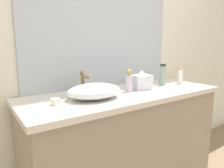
{
  "coord_description": "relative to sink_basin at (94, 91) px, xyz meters",
  "views": [
    {
      "loc": [
        -0.95,
        -0.78,
        1.21
      ],
      "look_at": [
        -0.15,
        0.37,
        0.95
      ],
      "focal_mm": 32.21,
      "sensor_mm": 36.0,
      "label": 1
    }
  ],
  "objects": [
    {
      "name": "soap_dispenser",
      "position": [
        0.33,
        0.04,
        0.02
      ],
      "size": [
        0.06,
        0.06,
        0.17
      ],
      "color": "silver",
      "rests_on": "vanity_counter"
    },
    {
      "name": "faucet",
      "position": [
        0.0,
        0.16,
        0.05
      ],
      "size": [
        0.03,
        0.11,
        0.17
      ],
      "color": "brown",
      "rests_on": "vanity_counter"
    },
    {
      "name": "sink_basin",
      "position": [
        0.0,
        0.0,
        0.0
      ],
      "size": [
        0.37,
        0.28,
        0.1
      ],
      "primitive_type": "ellipsoid",
      "color": "silver",
      "rests_on": "vanity_counter"
    },
    {
      "name": "wall_mirror_panel",
      "position": [
        0.3,
        0.33,
        0.52
      ],
      "size": [
        1.41,
        0.01,
        1.13
      ],
      "primitive_type": "cube",
      "color": "#B2BCC6",
      "rests_on": "vanity_counter"
    },
    {
      "name": "perfume_bottle",
      "position": [
        0.75,
        0.07,
        0.04
      ],
      "size": [
        0.05,
        0.05,
        0.19
      ],
      "color": "#7FA288",
      "rests_on": "vanity_counter"
    },
    {
      "name": "candle_jar",
      "position": [
        -0.27,
        -0.01,
        -0.03
      ],
      "size": [
        0.06,
        0.06,
        0.04
      ],
      "primitive_type": "cylinder",
      "color": "silver",
      "rests_on": "vanity_counter"
    },
    {
      "name": "vanity_counter",
      "position": [
        0.3,
        0.03,
        -0.48
      ],
      "size": [
        1.58,
        0.59,
        0.87
      ],
      "color": "gray",
      "rests_on": "ground"
    },
    {
      "name": "bathroom_wall_rear",
      "position": [
        0.3,
        0.37,
        0.38
      ],
      "size": [
        6.0,
        0.06,
        2.6
      ],
      "primitive_type": "cube",
      "color": "silver",
      "rests_on": "ground"
    },
    {
      "name": "tissue_box",
      "position": [
        0.47,
        0.05,
        0.02
      ],
      "size": [
        0.17,
        0.17,
        0.16
      ],
      "color": "silver",
      "rests_on": "vanity_counter"
    },
    {
      "name": "lotion_bottle",
      "position": [
        0.94,
        0.02,
        0.02
      ],
      "size": [
        0.05,
        0.05,
        0.15
      ],
      "color": "white",
      "rests_on": "vanity_counter"
    }
  ]
}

